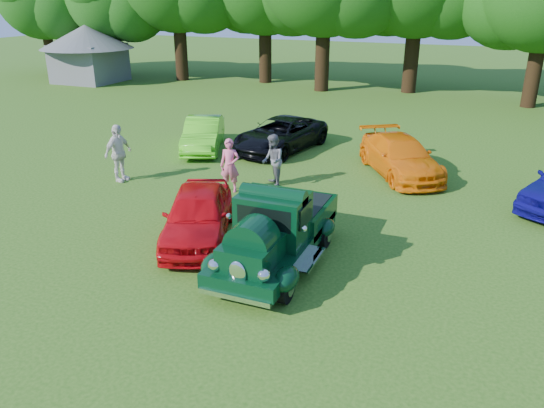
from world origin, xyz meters
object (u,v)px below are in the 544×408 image
at_px(back_car_lime, 203,134).
at_px(spectator_grey, 273,161).
at_px(red_convertible, 198,214).
at_px(spectator_pink, 230,166).
at_px(back_car_black, 280,134).
at_px(hero_pickup, 277,232).
at_px(spectator_white, 118,153).
at_px(gazebo, 87,47).
at_px(back_car_orange, 400,156).

bearing_deg(back_car_lime, spectator_grey, -56.66).
xyz_separation_m(red_convertible, spectator_pink, (-0.81, 3.50, 0.18)).
height_order(back_car_black, spectator_pink, spectator_pink).
bearing_deg(hero_pickup, spectator_white, 154.10).
relative_size(back_car_lime, spectator_pink, 2.27).
bearing_deg(gazebo, back_car_black, -30.88).
height_order(back_car_orange, spectator_grey, spectator_grey).
bearing_deg(spectator_grey, back_car_black, 166.51).
distance_m(back_car_black, spectator_white, 6.68).
bearing_deg(back_car_lime, spectator_white, -121.74).
height_order(hero_pickup, spectator_grey, hero_pickup).
bearing_deg(back_car_orange, red_convertible, -150.71).
bearing_deg(back_car_lime, gazebo, 120.12).
distance_m(back_car_lime, spectator_grey, 5.13).
relative_size(hero_pickup, back_car_black, 0.99).
relative_size(spectator_grey, spectator_white, 0.89).
bearing_deg(gazebo, hero_pickup, -42.28).
bearing_deg(spectator_grey, red_convertible, -34.52).
distance_m(spectator_pink, spectator_grey, 1.47).
bearing_deg(gazebo, red_convertible, -44.83).
bearing_deg(hero_pickup, spectator_grey, 113.03).
bearing_deg(spectator_pink, back_car_lime, 115.31).
bearing_deg(back_car_black, back_car_lime, -146.83).
relative_size(spectator_pink, spectator_grey, 1.00).
height_order(back_car_black, gazebo, gazebo).
height_order(red_convertible, spectator_white, spectator_white).
bearing_deg(back_car_orange, spectator_grey, -175.38).
bearing_deg(back_car_black, spectator_white, -111.57).
bearing_deg(spectator_pink, red_convertible, -90.37).
bearing_deg(spectator_pink, spectator_grey, 30.52).
bearing_deg(spectator_pink, back_car_black, 79.38).
bearing_deg(spectator_grey, spectator_pink, -77.43).
bearing_deg(spectator_white, spectator_grey, -65.50).
height_order(spectator_white, gazebo, gazebo).
distance_m(back_car_orange, spectator_white, 9.68).
xyz_separation_m(back_car_orange, gazebo, (-23.98, 12.62, 1.75)).
bearing_deg(back_car_black, back_car_orange, -2.50).
relative_size(hero_pickup, spectator_grey, 2.68).
xyz_separation_m(back_car_orange, spectator_white, (-8.67, -4.30, 0.32)).
distance_m(red_convertible, spectator_white, 5.61).
height_order(back_car_orange, spectator_pink, spectator_pink).
bearing_deg(back_car_orange, back_car_lime, 146.64).
relative_size(red_convertible, spectator_pink, 2.33).
xyz_separation_m(red_convertible, spectator_grey, (0.25, 4.52, 0.18)).
xyz_separation_m(hero_pickup, back_car_orange, (1.58, 7.75, -0.13)).
relative_size(hero_pickup, back_car_orange, 1.03).
distance_m(hero_pickup, back_car_lime, 10.11).
distance_m(back_car_black, gazebo, 22.18).
xyz_separation_m(hero_pickup, back_car_black, (-3.42, 9.02, -0.14)).
bearing_deg(back_car_black, red_convertible, -71.14).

